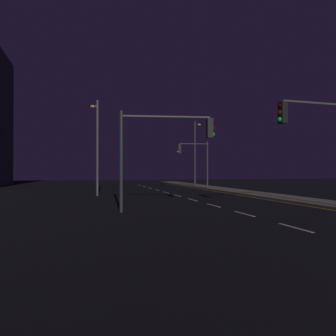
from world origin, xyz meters
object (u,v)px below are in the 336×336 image
traffic_light_far_left (194,155)px  street_lamp_mid_block (196,148)px  street_lamp_far_end (97,139)px  traffic_light_mid_right (165,140)px  traffic_light_far_right (326,131)px

traffic_light_far_left → street_lamp_mid_block: street_lamp_mid_block is taller
street_lamp_mid_block → traffic_light_far_left: bearing=-109.1°
street_lamp_mid_block → street_lamp_far_end: bearing=-132.1°
traffic_light_mid_right → street_lamp_mid_block: bearing=69.1°
traffic_light_mid_right → street_lamp_mid_block: street_lamp_mid_block is taller
traffic_light_far_left → street_lamp_mid_block: bearing=70.9°
traffic_light_mid_right → street_lamp_far_end: (-2.87, 11.76, 1.03)m
traffic_light_mid_right → traffic_light_far_right: size_ratio=0.94×
traffic_light_mid_right → traffic_light_far_right: (6.98, -2.60, 0.36)m
traffic_light_far_left → traffic_light_mid_right: size_ratio=1.01×
traffic_light_far_right → street_lamp_mid_block: bearing=84.3°
traffic_light_far_left → traffic_light_far_right: size_ratio=0.95×
traffic_light_mid_right → street_lamp_far_end: bearing=103.7°
traffic_light_mid_right → traffic_light_far_right: traffic_light_far_right is taller
traffic_light_far_left → traffic_light_far_right: traffic_light_far_right is taller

